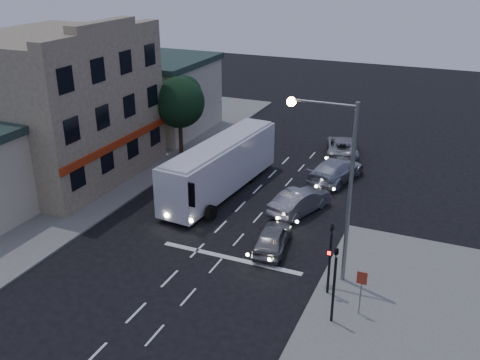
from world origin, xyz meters
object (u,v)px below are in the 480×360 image
at_px(traffic_signal_main, 330,251).
at_px(traffic_signal_side, 335,276).
at_px(regulatory_sign, 361,286).
at_px(street_tree, 179,100).
at_px(car_sedan_c, 342,147).
at_px(streetlight, 337,173).
at_px(tour_bus, 221,165).
at_px(car_suv, 272,238).
at_px(car_sedan_b, 336,170).
at_px(car_sedan_a, 300,201).

relative_size(traffic_signal_main, traffic_signal_side, 1.00).
height_order(regulatory_sign, street_tree, street_tree).
height_order(car_sedan_c, streetlight, streetlight).
bearing_deg(tour_bus, street_tree, 143.31).
height_order(car_sedan_c, street_tree, street_tree).
bearing_deg(traffic_signal_side, car_sedan_c, 102.07).
bearing_deg(tour_bus, regulatory_sign, -36.14).
height_order(car_suv, car_sedan_b, car_sedan_b).
bearing_deg(regulatory_sign, street_tree, 138.92).
bearing_deg(traffic_signal_side, regulatory_sign, 43.92).
bearing_deg(car_sedan_c, tour_bus, 46.09).
distance_m(car_suv, street_tree, 16.81).
bearing_deg(car_sedan_b, street_tree, 11.35).
bearing_deg(street_tree, tour_bus, -41.44).
distance_m(car_sedan_a, regulatory_sign, 10.57).
relative_size(car_suv, traffic_signal_side, 1.00).
xyz_separation_m(tour_bus, car_sedan_b, (6.68, 4.92, -1.14)).
relative_size(tour_bus, regulatory_sign, 5.42).
xyz_separation_m(car_sedan_c, regulatory_sign, (5.51, -20.15, 0.85)).
bearing_deg(traffic_signal_side, streetlight, 105.70).
relative_size(regulatory_sign, street_tree, 0.35).
relative_size(car_suv, car_sedan_b, 0.74).
height_order(car_sedan_a, car_sedan_c, car_sedan_a).
bearing_deg(car_sedan_c, car_suv, 75.75).
bearing_deg(traffic_signal_side, traffic_signal_main, 109.49).
distance_m(car_sedan_b, regulatory_sign, 15.57).
bearing_deg(street_tree, traffic_signal_side, -44.50).
distance_m(car_suv, car_sedan_a, 4.92).
bearing_deg(traffic_signal_main, car_sedan_c, 101.27).
relative_size(car_sedan_a, traffic_signal_side, 1.14).
bearing_deg(tour_bus, streetlight, -33.46).
bearing_deg(regulatory_sign, tour_bus, 139.11).
height_order(traffic_signal_main, traffic_signal_side, same).
height_order(regulatory_sign, streetlight, streetlight).
xyz_separation_m(tour_bus, traffic_signal_side, (10.42, -10.85, 0.47)).
bearing_deg(car_suv, tour_bus, -52.85).
relative_size(tour_bus, traffic_signal_side, 2.91).
distance_m(car_sedan_b, traffic_signal_side, 16.29).
bearing_deg(car_sedan_a, traffic_signal_side, 133.89).
bearing_deg(car_suv, traffic_signal_main, 134.40).
relative_size(car_sedan_b, traffic_signal_main, 1.36).
xyz_separation_m(streetlight, street_tree, (-15.55, 12.82, -1.23)).
bearing_deg(regulatory_sign, car_sedan_a, 121.80).
height_order(car_suv, regulatory_sign, regulatory_sign).
xyz_separation_m(car_sedan_a, car_sedan_b, (0.81, 5.85, 0.04)).
height_order(tour_bus, car_sedan_a, tour_bus).
xyz_separation_m(car_sedan_b, traffic_signal_main, (3.04, -13.79, 1.61)).
bearing_deg(streetlight, car_sedan_b, 102.69).
xyz_separation_m(tour_bus, car_sedan_c, (5.91, 10.26, -1.20)).
relative_size(regulatory_sign, streetlight, 0.24).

